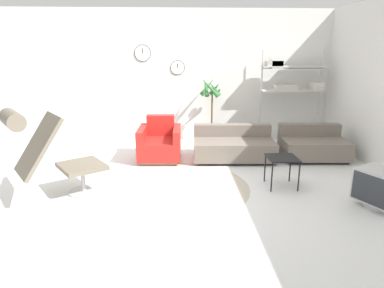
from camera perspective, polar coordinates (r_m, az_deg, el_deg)
ground_plane at (r=5.20m, az=-0.39°, el=-6.68°), size 12.00×12.00×0.00m
wall_back at (r=7.58m, az=-1.20°, el=11.20°), size 12.00×0.09×2.80m
round_rug at (r=5.09m, az=-3.20°, el=-7.19°), size 2.26×2.26×0.01m
lounge_chair at (r=4.81m, az=-23.17°, el=-0.36°), size 1.30×1.15×1.26m
armchair_red at (r=6.32m, az=-5.37°, el=-0.00°), size 0.78×0.85×0.77m
couch_low at (r=6.35m, az=6.93°, el=-0.47°), size 1.48×0.87×0.60m
couch_second at (r=6.75m, az=19.50°, el=-0.31°), size 1.19×0.86×0.60m
side_table at (r=5.16m, az=14.80°, el=-2.66°), size 0.43×0.43×0.45m
crt_television at (r=4.98m, az=28.80°, el=-6.37°), size 0.63×0.66×0.51m
potted_plant at (r=7.30m, az=3.25°, el=5.33°), size 0.50×0.57×1.43m
shelf_unit at (r=7.62m, az=16.02°, el=10.75°), size 1.34×0.28×1.96m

